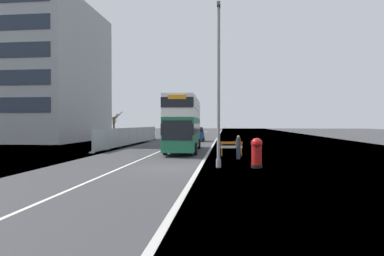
{
  "coord_description": "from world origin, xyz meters",
  "views": [
    {
      "loc": [
        3.1,
        -17.79,
        2.58
      ],
      "look_at": [
        0.42,
        6.86,
        2.2
      ],
      "focal_mm": 29.33,
      "sensor_mm": 36.0,
      "label": 1
    }
  ],
  "objects": [
    {
      "name": "construction_site_fence",
      "position": [
        -8.34,
        19.86,
        1.0
      ],
      "size": [
        0.44,
        24.0,
        2.08
      ],
      "color": "#A8AAAD",
      "rests_on": "ground"
    },
    {
      "name": "car_receding_far",
      "position": [
        -6.43,
        42.48,
        1.08
      ],
      "size": [
        1.94,
        4.02,
        2.31
      ],
      "color": "maroon",
      "rests_on": "ground"
    },
    {
      "name": "ground",
      "position": [
        0.51,
        0.09,
        -0.05
      ],
      "size": [
        140.0,
        280.0,
        0.1
      ],
      "color": "#38383A"
    },
    {
      "name": "bare_tree_far_verge_near",
      "position": [
        -17.04,
        36.98,
        2.39
      ],
      "size": [
        3.48,
        2.21,
        4.72
      ],
      "color": "#4C3D2D",
      "rests_on": "ground"
    },
    {
      "name": "roadworks_barrier",
      "position": [
        3.53,
        7.04,
        0.72
      ],
      "size": [
        1.74,
        0.68,
        1.13
      ],
      "color": "orange",
      "rests_on": "ground"
    },
    {
      "name": "lamppost_foreground",
      "position": [
        2.67,
        0.5,
        4.52
      ],
      "size": [
        0.29,
        0.7,
        9.53
      ],
      "color": "gray",
      "rests_on": "ground"
    },
    {
      "name": "double_decker_bus",
      "position": [
        -0.73,
        10.65,
        2.58
      ],
      "size": [
        3.04,
        11.0,
        4.85
      ],
      "color": "#1E6B47",
      "rests_on": "ground"
    },
    {
      "name": "car_oncoming_near",
      "position": [
        -1.02,
        26.62,
        0.95
      ],
      "size": [
        2.01,
        3.82,
        2.03
      ],
      "color": "navy",
      "rests_on": "ground"
    },
    {
      "name": "pedestrian_at_kerb",
      "position": [
        3.99,
        4.93,
        0.85
      ],
      "size": [
        0.34,
        0.34,
        1.7
      ],
      "color": "#2D3342",
      "rests_on": "ground"
    },
    {
      "name": "car_receding_mid",
      "position": [
        -5.78,
        33.65,
        1.0
      ],
      "size": [
        2.05,
        3.91,
        2.14
      ],
      "color": "navy",
      "rests_on": "ground"
    },
    {
      "name": "red_pillar_postbox",
      "position": [
        4.86,
        0.56,
        0.95
      ],
      "size": [
        0.66,
        0.66,
        1.73
      ],
      "color": "black",
      "rests_on": "ground"
    }
  ]
}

